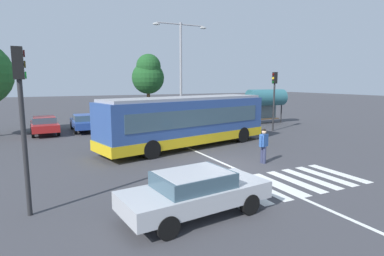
# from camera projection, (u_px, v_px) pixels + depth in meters

# --- Properties ---
(ground_plane) EXTENTS (160.00, 160.00, 0.00)m
(ground_plane) POSITION_uv_depth(u_px,v_px,m) (226.00, 166.00, 14.78)
(ground_plane) COLOR #3D3D42
(city_transit_bus) EXTENTS (11.49, 5.07, 3.06)m
(city_transit_bus) POSITION_uv_depth(u_px,v_px,m) (187.00, 121.00, 18.85)
(city_transit_bus) COLOR black
(city_transit_bus) RESTS_ON ground_plane
(pedestrian_crossing_street) EXTENTS (0.56, 0.37, 1.72)m
(pedestrian_crossing_street) POSITION_uv_depth(u_px,v_px,m) (264.00, 144.00, 15.11)
(pedestrian_crossing_street) COLOR #333856
(pedestrian_crossing_street) RESTS_ON ground_plane
(foreground_sedan) EXTENTS (4.68, 2.31, 1.35)m
(foreground_sedan) POSITION_uv_depth(u_px,v_px,m) (195.00, 191.00, 9.21)
(foreground_sedan) COLOR black
(foreground_sedan) RESTS_ON ground_plane
(parked_car_red) EXTENTS (2.00, 4.56, 1.35)m
(parked_car_red) POSITION_uv_depth(u_px,v_px,m) (44.00, 124.00, 23.60)
(parked_car_red) COLOR black
(parked_car_red) RESTS_ON ground_plane
(parked_car_blue) EXTENTS (1.88, 4.50, 1.35)m
(parked_car_blue) POSITION_uv_depth(u_px,v_px,m) (84.00, 122.00, 25.05)
(parked_car_blue) COLOR black
(parked_car_blue) RESTS_ON ground_plane
(parked_car_white) EXTENTS (2.00, 4.57, 1.35)m
(parked_car_white) POSITION_uv_depth(u_px,v_px,m) (115.00, 120.00, 25.96)
(parked_car_white) COLOR black
(parked_car_white) RESTS_ON ground_plane
(parked_car_champagne) EXTENTS (2.03, 4.58, 1.35)m
(parked_car_champagne) POSITION_uv_depth(u_px,v_px,m) (146.00, 118.00, 27.72)
(parked_car_champagne) COLOR black
(parked_car_champagne) RESTS_ON ground_plane
(parked_car_charcoal) EXTENTS (2.09, 4.60, 1.35)m
(parked_car_charcoal) POSITION_uv_depth(u_px,v_px,m) (174.00, 117.00, 28.38)
(parked_car_charcoal) COLOR black
(parked_car_charcoal) RESTS_ON ground_plane
(parked_car_silver) EXTENTS (1.94, 4.53, 1.35)m
(parked_car_silver) POSITION_uv_depth(u_px,v_px,m) (200.00, 115.00, 29.82)
(parked_car_silver) COLOR black
(parked_car_silver) RESTS_ON ground_plane
(traffic_light_near_corner) EXTENTS (0.33, 0.32, 4.93)m
(traffic_light_near_corner) POSITION_uv_depth(u_px,v_px,m) (22.00, 106.00, 8.84)
(traffic_light_near_corner) COLOR #28282B
(traffic_light_near_corner) RESTS_ON ground_plane
(traffic_light_far_corner) EXTENTS (0.33, 0.32, 4.72)m
(traffic_light_far_corner) POSITION_uv_depth(u_px,v_px,m) (274.00, 92.00, 24.83)
(traffic_light_far_corner) COLOR #28282B
(traffic_light_far_corner) RESTS_ON ground_plane
(bus_stop_shelter) EXTENTS (3.96, 1.54, 3.25)m
(bus_stop_shelter) POSITION_uv_depth(u_px,v_px,m) (266.00, 98.00, 29.23)
(bus_stop_shelter) COLOR #28282B
(bus_stop_shelter) RESTS_ON ground_plane
(twin_arm_street_lamp) EXTENTS (4.84, 0.32, 8.81)m
(twin_arm_street_lamp) POSITION_uv_depth(u_px,v_px,m) (181.00, 64.00, 26.14)
(twin_arm_street_lamp) COLOR #939399
(twin_arm_street_lamp) RESTS_ON ground_plane
(background_tree_right) EXTENTS (3.43, 3.43, 6.86)m
(background_tree_right) POSITION_uv_depth(u_px,v_px,m) (148.00, 75.00, 32.98)
(background_tree_right) COLOR brown
(background_tree_right) RESTS_ON ground_plane
(crosswalk_painted_stripes) EXTENTS (6.31, 2.98, 0.01)m
(crosswalk_painted_stripes) POSITION_uv_depth(u_px,v_px,m) (287.00, 183.00, 12.29)
(crosswalk_painted_stripes) COLOR silver
(crosswalk_painted_stripes) RESTS_ON ground_plane
(lane_center_line) EXTENTS (0.16, 24.00, 0.01)m
(lane_center_line) POSITION_uv_depth(u_px,v_px,m) (208.00, 156.00, 16.61)
(lane_center_line) COLOR silver
(lane_center_line) RESTS_ON ground_plane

